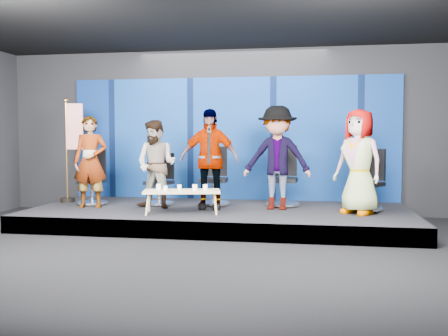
{
  "coord_description": "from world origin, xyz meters",
  "views": [
    {
      "loc": [
        1.63,
        -6.61,
        1.64
      ],
      "look_at": [
        0.1,
        2.4,
        1.07
      ],
      "focal_mm": 40.0,
      "sensor_mm": 36.0,
      "label": 1
    }
  ],
  "objects_px": {
    "panelist_e": "(359,162)",
    "chair_b": "(160,188)",
    "panelist_b": "(156,164)",
    "mug_e": "(205,187)",
    "chair_c": "(214,186)",
    "mug_d": "(195,187)",
    "panelist_c": "(209,159)",
    "chair_e": "(367,190)",
    "panelist_a": "(90,162)",
    "mug_a": "(159,187)",
    "flag_stand": "(72,147)",
    "mug_b": "(165,188)",
    "coffee_table": "(182,192)",
    "chair_a": "(93,186)",
    "panelist_d": "(277,158)",
    "chair_d": "(283,186)",
    "mug_c": "(179,187)"
  },
  "relations": [
    {
      "from": "panelist_e",
      "to": "chair_b",
      "type": "bearing_deg",
      "value": -150.83
    },
    {
      "from": "panelist_b",
      "to": "mug_e",
      "type": "height_order",
      "value": "panelist_b"
    },
    {
      "from": "chair_c",
      "to": "mug_d",
      "type": "bearing_deg",
      "value": -99.4
    },
    {
      "from": "panelist_c",
      "to": "chair_e",
      "type": "xyz_separation_m",
      "value": [
        2.89,
        0.26,
        -0.56
      ]
    },
    {
      "from": "panelist_a",
      "to": "mug_e",
      "type": "height_order",
      "value": "panelist_a"
    },
    {
      "from": "chair_c",
      "to": "mug_a",
      "type": "distance_m",
      "value": 1.41
    },
    {
      "from": "panelist_b",
      "to": "panelist_a",
      "type": "bearing_deg",
      "value": -162.45
    },
    {
      "from": "panelist_e",
      "to": "mug_a",
      "type": "distance_m",
      "value": 3.52
    },
    {
      "from": "chair_b",
      "to": "flag_stand",
      "type": "bearing_deg",
      "value": -170.67
    },
    {
      "from": "panelist_a",
      "to": "mug_b",
      "type": "height_order",
      "value": "panelist_a"
    },
    {
      "from": "chair_b",
      "to": "mug_b",
      "type": "xyz_separation_m",
      "value": [
        0.45,
        -1.18,
        0.12
      ]
    },
    {
      "from": "panelist_c",
      "to": "mug_e",
      "type": "height_order",
      "value": "panelist_c"
    },
    {
      "from": "chair_e",
      "to": "coffee_table",
      "type": "bearing_deg",
      "value": -126.29
    },
    {
      "from": "panelist_a",
      "to": "chair_b",
      "type": "bearing_deg",
      "value": 20.36
    },
    {
      "from": "panelist_b",
      "to": "panelist_e",
      "type": "bearing_deg",
      "value": 10.22
    },
    {
      "from": "flag_stand",
      "to": "chair_a",
      "type": "bearing_deg",
      "value": -35.3
    },
    {
      "from": "panelist_a",
      "to": "coffee_table",
      "type": "height_order",
      "value": "panelist_a"
    },
    {
      "from": "panelist_d",
      "to": "panelist_e",
      "type": "height_order",
      "value": "panelist_d"
    },
    {
      "from": "panelist_b",
      "to": "flag_stand",
      "type": "height_order",
      "value": "flag_stand"
    },
    {
      "from": "chair_d",
      "to": "coffee_table",
      "type": "relative_size",
      "value": 0.83
    },
    {
      "from": "panelist_c",
      "to": "flag_stand",
      "type": "height_order",
      "value": "flag_stand"
    },
    {
      "from": "panelist_b",
      "to": "chair_c",
      "type": "distance_m",
      "value": 1.25
    },
    {
      "from": "chair_a",
      "to": "panelist_c",
      "type": "xyz_separation_m",
      "value": [
        2.41,
        -0.21,
        0.58
      ]
    },
    {
      "from": "mug_a",
      "to": "mug_e",
      "type": "xyz_separation_m",
      "value": [
        0.81,
        0.11,
        -0.0
      ]
    },
    {
      "from": "chair_e",
      "to": "mug_c",
      "type": "height_order",
      "value": "chair_e"
    },
    {
      "from": "chair_e",
      "to": "mug_a",
      "type": "bearing_deg",
      "value": -128.09
    },
    {
      "from": "mug_b",
      "to": "mug_c",
      "type": "xyz_separation_m",
      "value": [
        0.18,
        0.26,
        0.0
      ]
    },
    {
      "from": "chair_b",
      "to": "mug_d",
      "type": "bearing_deg",
      "value": -35.69
    },
    {
      "from": "chair_a",
      "to": "coffee_table",
      "type": "xyz_separation_m",
      "value": [
        2.05,
        -0.87,
        0.02
      ]
    },
    {
      "from": "chair_a",
      "to": "mug_e",
      "type": "distance_m",
      "value": 2.56
    },
    {
      "from": "chair_d",
      "to": "flag_stand",
      "type": "relative_size",
      "value": 0.55
    },
    {
      "from": "mug_a",
      "to": "chair_b",
      "type": "bearing_deg",
      "value": 105.35
    },
    {
      "from": "chair_c",
      "to": "panelist_d",
      "type": "bearing_deg",
      "value": -21.12
    },
    {
      "from": "panelist_c",
      "to": "mug_e",
      "type": "bearing_deg",
      "value": -89.11
    },
    {
      "from": "panelist_b",
      "to": "panelist_e",
      "type": "height_order",
      "value": "panelist_e"
    },
    {
      "from": "chair_d",
      "to": "coffee_table",
      "type": "xyz_separation_m",
      "value": [
        -1.7,
        -1.27,
        -0.01
      ]
    },
    {
      "from": "panelist_c",
      "to": "mug_e",
      "type": "relative_size",
      "value": 19.32
    },
    {
      "from": "panelist_b",
      "to": "flag_stand",
      "type": "distance_m",
      "value": 2.07
    },
    {
      "from": "flag_stand",
      "to": "chair_d",
      "type": "bearing_deg",
      "value": -10.56
    },
    {
      "from": "chair_b",
      "to": "mug_d",
      "type": "height_order",
      "value": "chair_b"
    },
    {
      "from": "chair_d",
      "to": "mug_d",
      "type": "height_order",
      "value": "chair_d"
    },
    {
      "from": "chair_b",
      "to": "coffee_table",
      "type": "bearing_deg",
      "value": -44.32
    },
    {
      "from": "chair_c",
      "to": "mug_e",
      "type": "height_order",
      "value": "chair_c"
    },
    {
      "from": "mug_d",
      "to": "mug_a",
      "type": "bearing_deg",
      "value": -177.68
    },
    {
      "from": "mug_d",
      "to": "mug_e",
      "type": "xyz_separation_m",
      "value": [
        0.17,
        0.09,
        -0.0
      ]
    },
    {
      "from": "mug_e",
      "to": "panelist_c",
      "type": "bearing_deg",
      "value": 94.12
    },
    {
      "from": "panelist_c",
      "to": "flag_stand",
      "type": "distance_m",
      "value": 2.99
    },
    {
      "from": "chair_c",
      "to": "chair_d",
      "type": "height_order",
      "value": "chair_d"
    },
    {
      "from": "chair_e",
      "to": "mug_d",
      "type": "distance_m",
      "value": 3.15
    },
    {
      "from": "chair_e",
      "to": "mug_d",
      "type": "relative_size",
      "value": 11.04
    }
  ]
}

